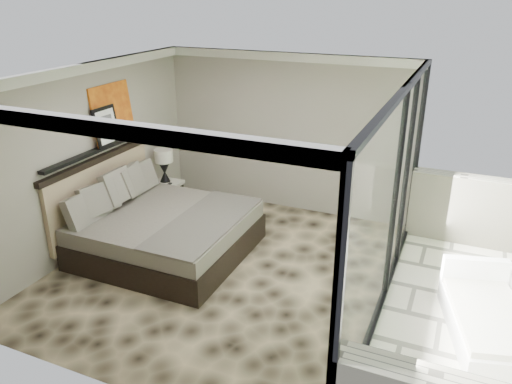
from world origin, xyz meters
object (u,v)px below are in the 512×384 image
at_px(table_lamp, 164,161).
at_px(lounger, 486,321).
at_px(nightstand, 167,196).
at_px(bed, 161,229).

distance_m(table_lamp, lounger, 5.74).
xyz_separation_m(nightstand, lounger, (5.41, -1.60, -0.05)).
height_order(nightstand, lounger, lounger).
bearing_deg(table_lamp, lounger, -16.69).
distance_m(bed, lounger, 4.61).
bearing_deg(lounger, nightstand, 148.54).
height_order(bed, nightstand, bed).
bearing_deg(bed, nightstand, 119.81).
distance_m(bed, nightstand, 1.62).
distance_m(nightstand, table_lamp, 0.66).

